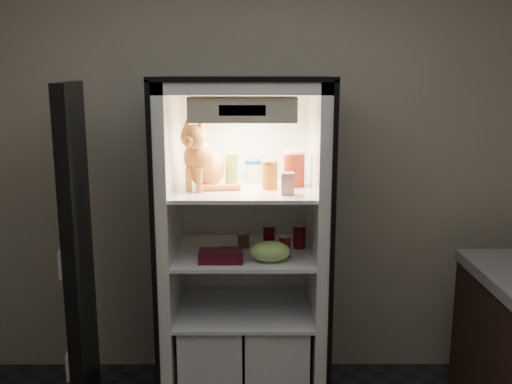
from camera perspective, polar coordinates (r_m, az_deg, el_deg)
room_shell at (r=1.68m, az=-2.09°, el=2.55°), size 3.60×3.60×3.60m
refrigerator at (r=3.24m, az=-1.16°, el=-8.04°), size 0.90×0.72×1.88m
fridge_door at (r=3.07m, az=-17.20°, el=-7.29°), size 0.23×0.86×1.85m
tabby_cat at (r=3.02m, az=-5.35°, el=3.03°), size 0.32×0.38×0.38m
parmesan_shaker at (r=3.08m, az=-2.45°, el=2.25°), size 0.07×0.07×0.18m
mayo_tub at (r=3.17m, az=-0.29°, el=2.07°), size 0.09×0.09×0.13m
salsa_jar at (r=3.00m, az=1.37°, el=1.71°), size 0.08×0.08×0.15m
pepper_jar at (r=3.08m, az=3.84°, el=2.37°), size 0.12×0.12×0.19m
cream_carton at (r=2.87m, az=3.18°, el=0.85°), size 0.07×0.07×0.11m
soda_can_a at (r=3.19m, az=1.31°, el=-4.39°), size 0.07×0.07×0.12m
soda_can_b at (r=3.17m, az=4.35°, el=-4.44°), size 0.07×0.07×0.13m
soda_can_c at (r=3.02m, az=2.88°, el=-5.43°), size 0.06×0.06×0.11m
condiment_jar at (r=3.18m, az=-1.28°, el=-4.78°), size 0.06×0.06×0.09m
grape_bag at (r=2.94m, az=1.41°, el=-5.96°), size 0.21×0.15×0.11m
berry_box_left at (r=2.95m, az=-4.55°, el=-6.41°), size 0.12×0.12×0.06m
berry_box_right at (r=2.95m, az=-2.53°, el=-6.39°), size 0.13×0.13×0.06m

